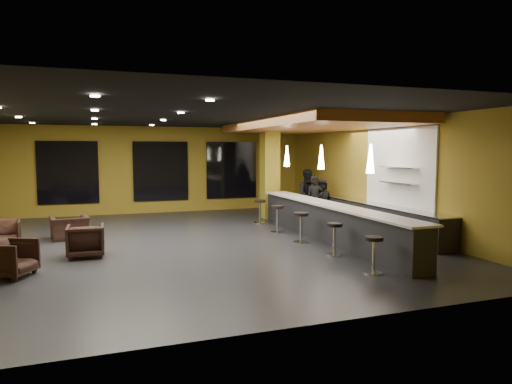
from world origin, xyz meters
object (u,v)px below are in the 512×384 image
object	(u,v)px
pendant_1	(321,157)
staff_a	(315,200)
bar_stool_4	(260,208)
bar_stool_3	(278,215)
bar_counter	(329,223)
bar_stool_1	(334,235)
column	(270,172)
armchair_a	(11,259)
pendant_2	(287,156)
prep_counter	(379,219)
bar_stool_2	(301,223)
staff_b	(309,195)
armchair_d	(70,228)
pendant_0	(371,159)
armchair_c	(5,233)
staff_c	(322,201)
armchair_b	(86,241)
bar_stool_0	(374,250)

from	to	relation	value
pendant_1	staff_a	xyz separation A→B (m)	(1.07, 2.48, -1.53)
bar_stool_4	bar_stool_3	bearing A→B (deg)	-93.45
bar_counter	bar_stool_1	bearing A→B (deg)	-114.29
column	pendant_1	world-z (taller)	column
armchair_a	staff_a	bearing A→B (deg)	-38.78
pendant_2	prep_counter	bearing A→B (deg)	-51.34
armchair_a	bar_stool_2	distance (m)	7.06
staff_b	armchair_d	distance (m)	8.14
pendant_0	bar_stool_4	bearing A→B (deg)	98.12
prep_counter	bar_stool_3	bearing A→B (deg)	158.92
bar_stool_1	staff_b	bearing A→B (deg)	70.35
column	armchair_a	size ratio (longest dim) A/B	4.24
armchair_c	armchair_d	bearing A→B (deg)	12.22
staff_b	staff_c	xyz separation A→B (m)	(0.28, -0.52, -0.17)
armchair_b	bar_stool_0	xyz separation A→B (m)	(5.64, -3.59, 0.11)
staff_c	armchair_c	size ratio (longest dim) A/B	1.96
column	bar_stool_0	size ratio (longest dim) A/B	4.51
pendant_2	bar_stool_1	xyz separation A→B (m)	(-0.75, -4.67, -1.84)
staff_b	pendant_0	bearing A→B (deg)	-94.47
staff_c	armchair_c	bearing A→B (deg)	-155.64
staff_b	bar_stool_4	distance (m)	1.96
staff_a	staff_c	distance (m)	0.37
staff_a	bar_stool_1	size ratio (longest dim) A/B	2.08
bar_stool_1	bar_stool_3	world-z (taller)	bar_stool_3
bar_stool_4	pendant_1	bearing A→B (deg)	-75.36
bar_stool_2	bar_stool_3	bearing A→B (deg)	90.86
staff_b	armchair_b	size ratio (longest dim) A/B	2.16
pendant_1	armchair_d	bearing A→B (deg)	162.54
armchair_d	pendant_0	bearing A→B (deg)	136.64
armchair_a	armchair_c	world-z (taller)	armchair_a
prep_counter	bar_stool_0	xyz separation A→B (m)	(-2.81, -3.91, 0.07)
staff_b	bar_counter	bearing A→B (deg)	-100.47
staff_c	bar_stool_4	xyz separation A→B (m)	(-2.20, 0.43, -0.24)
bar_stool_3	armchair_b	bearing A→B (deg)	-165.41
pendant_0	staff_b	world-z (taller)	pendant_0
pendant_2	bar_stool_3	xyz separation A→B (m)	(-0.90, -1.38, -1.81)
armchair_a	bar_stool_3	size ratio (longest dim) A/B	0.98
pendant_2	bar_stool_2	xyz separation A→B (m)	(-0.88, -3.04, -1.81)
staff_a	staff_c	size ratio (longest dim) A/B	1.08
pendant_0	bar_stool_0	size ratio (longest dim) A/B	0.90
bar_counter	staff_c	xyz separation A→B (m)	(1.41, 3.09, 0.26)
staff_a	staff_b	size ratio (longest dim) A/B	0.88
staff_a	bar_stool_1	world-z (taller)	staff_a
bar_stool_3	armchair_d	bearing A→B (deg)	170.01
staff_a	armchair_a	size ratio (longest dim) A/B	1.99
bar_counter	bar_stool_3	bearing A→B (deg)	119.12
staff_b	bar_stool_2	distance (m)	4.18
column	staff_c	distance (m)	2.29
bar_counter	pendant_1	world-z (taller)	pendant_1
armchair_a	armchair_d	size ratio (longest dim) A/B	0.82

